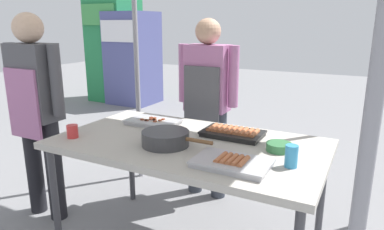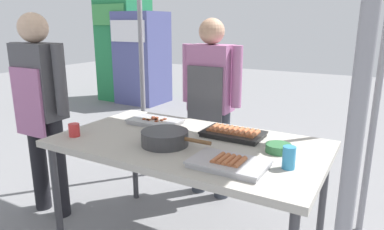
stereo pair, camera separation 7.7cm
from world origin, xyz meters
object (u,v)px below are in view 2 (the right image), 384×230
cooking_wok (165,137)px  drink_cup_near_edge (74,130)px  tray_meat_skewers (155,122)px  drink_cup_by_wok (289,158)px  condiment_bowl (278,148)px  customer_nearby (41,101)px  stall_table (188,149)px  neighbor_stall_left (124,47)px  tray_grilled_sausages (233,133)px  neighbor_stall_right (142,58)px  vendor_woman (211,96)px  tray_pork_links (229,163)px

cooking_wok → drink_cup_near_edge: size_ratio=5.41×
tray_meat_skewers → drink_cup_by_wok: size_ratio=3.24×
condiment_bowl → customer_nearby: size_ratio=0.09×
stall_table → neighbor_stall_left: neighbor_stall_left is taller
tray_meat_skewers → neighbor_stall_left: bearing=132.8°
cooking_wok → drink_cup_by_wok: 0.71m
drink_cup_near_edge → customer_nearby: (-0.51, 0.16, 0.09)m
tray_grilled_sausages → drink_cup_near_edge: drink_cup_near_edge is taller
stall_table → neighbor_stall_left: bearing=134.6°
condiment_bowl → neighbor_stall_left: size_ratio=0.07×
tray_grilled_sausages → neighbor_stall_left: neighbor_stall_left is taller
tray_meat_skewers → condiment_bowl: 0.92m
neighbor_stall_right → customer_nearby: bearing=-63.1°
stall_table → vendor_woman: size_ratio=1.09×
tray_pork_links → drink_cup_by_wok: (0.26, 0.13, 0.04)m
vendor_woman → neighbor_stall_left: (-3.20, 2.72, 0.13)m
drink_cup_near_edge → drink_cup_by_wok: bearing=7.1°
cooking_wok → neighbor_stall_right: (-2.88, 3.54, 0.02)m
stall_table → tray_grilled_sausages: tray_grilled_sausages is taller
stall_table → tray_meat_skewers: size_ratio=4.39×
stall_table → cooking_wok: bearing=-122.5°
tray_pork_links → customer_nearby: customer_nearby is taller
tray_grilled_sausages → tray_meat_skewers: tray_grilled_sausages is taller
tray_grilled_sausages → tray_pork_links: bearing=-69.4°
drink_cup_by_wok → tray_grilled_sausages: bearing=142.9°
stall_table → tray_pork_links: 0.45m
drink_cup_near_edge → customer_nearby: size_ratio=0.05×
drink_cup_near_edge → neighbor_stall_left: neighbor_stall_left is taller
vendor_woman → customer_nearby: bearing=43.0°
stall_table → drink_cup_by_wok: 0.65m
tray_pork_links → neighbor_stall_left: 5.33m
condiment_bowl → tray_pork_links: bearing=-115.3°
stall_table → tray_grilled_sausages: (0.20, 0.21, 0.08)m
tray_grilled_sausages → neighbor_stall_left: bearing=138.0°
stall_table → neighbor_stall_right: neighbor_stall_right is taller
tray_meat_skewers → drink_cup_by_wok: bearing=-17.0°
stall_table → tray_pork_links: tray_pork_links is taller
drink_cup_by_wok → tray_meat_skewers: bearing=163.0°
condiment_bowl → drink_cup_by_wok: size_ratio=1.26×
tray_meat_skewers → vendor_woman: size_ratio=0.25×
tray_grilled_sausages → neighbor_stall_right: (-3.16, 3.20, 0.05)m
neighbor_stall_right → drink_cup_by_wok: bearing=-44.4°
condiment_bowl → drink_cup_near_edge: size_ratio=1.76×
condiment_bowl → cooking_wok: bearing=-160.7°
tray_grilled_sausages → drink_cup_by_wok: (0.43, -0.32, 0.03)m
stall_table → condiment_bowl: bearing=9.4°
condiment_bowl → customer_nearby: (-1.70, -0.20, 0.11)m
tray_grilled_sausages → stall_table: bearing=-133.4°
condiment_bowl → vendor_woman: size_ratio=0.10×
cooking_wok → neighbor_stall_left: neighbor_stall_left is taller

